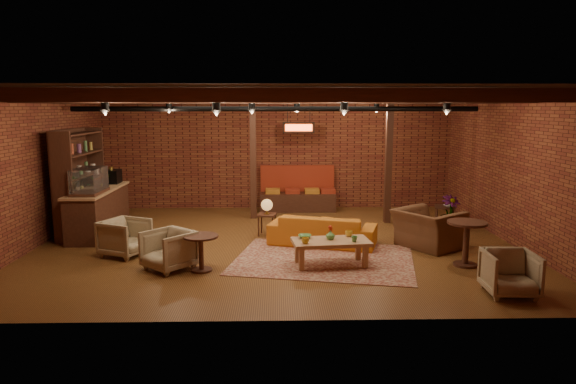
{
  "coord_description": "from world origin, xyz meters",
  "views": [
    {
      "loc": [
        -0.02,
        -10.66,
        2.91
      ],
      "look_at": [
        0.25,
        0.2,
        1.09
      ],
      "focal_mm": 32.0,
      "sensor_mm": 36.0,
      "label": 1
    }
  ],
  "objects_px": {
    "side_table_lamp": "(267,208)",
    "armchair_far": "(510,271)",
    "sofa": "(323,230)",
    "round_table_left": "(201,247)",
    "round_table_right": "(466,236)",
    "armchair_b": "(169,248)",
    "plant_tall": "(452,179)",
    "armchair_right": "(428,222)",
    "side_table_book": "(445,208)",
    "coffee_table": "(330,243)",
    "armchair_a": "(125,236)"
  },
  "relations": [
    {
      "from": "armchair_right",
      "to": "armchair_b",
      "type": "bearing_deg",
      "value": 70.22
    },
    {
      "from": "sofa",
      "to": "armchair_far",
      "type": "height_order",
      "value": "armchair_far"
    },
    {
      "from": "round_table_right",
      "to": "armchair_far",
      "type": "height_order",
      "value": "round_table_right"
    },
    {
      "from": "side_table_lamp",
      "to": "armchair_right",
      "type": "height_order",
      "value": "armchair_right"
    },
    {
      "from": "coffee_table",
      "to": "plant_tall",
      "type": "relative_size",
      "value": 0.6
    },
    {
      "from": "round_table_right",
      "to": "armchair_far",
      "type": "relative_size",
      "value": 1.09
    },
    {
      "from": "round_table_right",
      "to": "armchair_far",
      "type": "xyz_separation_m",
      "value": [
        0.14,
        -1.49,
        -0.17
      ]
    },
    {
      "from": "coffee_table",
      "to": "round_table_right",
      "type": "bearing_deg",
      "value": -1.68
    },
    {
      "from": "round_table_left",
      "to": "armchair_b",
      "type": "distance_m",
      "value": 0.61
    },
    {
      "from": "sofa",
      "to": "plant_tall",
      "type": "height_order",
      "value": "plant_tall"
    },
    {
      "from": "coffee_table",
      "to": "plant_tall",
      "type": "bearing_deg",
      "value": 40.86
    },
    {
      "from": "coffee_table",
      "to": "armchair_far",
      "type": "xyz_separation_m",
      "value": [
        2.64,
        -1.56,
        -0.04
      ]
    },
    {
      "from": "side_table_lamp",
      "to": "round_table_left",
      "type": "height_order",
      "value": "side_table_lamp"
    },
    {
      "from": "round_table_left",
      "to": "armchair_b",
      "type": "xyz_separation_m",
      "value": [
        -0.6,
        0.11,
        -0.05
      ]
    },
    {
      "from": "coffee_table",
      "to": "side_table_book",
      "type": "relative_size",
      "value": 2.57
    },
    {
      "from": "coffee_table",
      "to": "round_table_right",
      "type": "height_order",
      "value": "round_table_right"
    },
    {
      "from": "round_table_right",
      "to": "plant_tall",
      "type": "distance_m",
      "value": 2.96
    },
    {
      "from": "armchair_right",
      "to": "side_table_lamp",
      "type": "bearing_deg",
      "value": 37.29
    },
    {
      "from": "sofa",
      "to": "side_table_lamp",
      "type": "distance_m",
      "value": 1.5
    },
    {
      "from": "round_table_left",
      "to": "round_table_right",
      "type": "relative_size",
      "value": 0.78
    },
    {
      "from": "side_table_lamp",
      "to": "armchair_right",
      "type": "xyz_separation_m",
      "value": [
        3.37,
        -1.12,
        -0.1
      ]
    },
    {
      "from": "round_table_left",
      "to": "armchair_far",
      "type": "xyz_separation_m",
      "value": [
        4.97,
        -1.3,
        -0.06
      ]
    },
    {
      "from": "sofa",
      "to": "armchair_far",
      "type": "distance_m",
      "value": 4.01
    },
    {
      "from": "side_table_lamp",
      "to": "armchair_b",
      "type": "height_order",
      "value": "side_table_lamp"
    },
    {
      "from": "sofa",
      "to": "armchair_right",
      "type": "relative_size",
      "value": 1.83
    },
    {
      "from": "armchair_right",
      "to": "side_table_book",
      "type": "distance_m",
      "value": 2.04
    },
    {
      "from": "armchair_a",
      "to": "armchair_b",
      "type": "distance_m",
      "value": 1.37
    },
    {
      "from": "armchair_right",
      "to": "plant_tall",
      "type": "relative_size",
      "value": 0.5
    },
    {
      "from": "side_table_lamp",
      "to": "armchair_a",
      "type": "bearing_deg",
      "value": -150.8
    },
    {
      "from": "armchair_b",
      "to": "armchair_right",
      "type": "xyz_separation_m",
      "value": [
        5.1,
        1.32,
        0.14
      ]
    },
    {
      "from": "armchair_b",
      "to": "plant_tall",
      "type": "distance_m",
      "value": 6.78
    },
    {
      "from": "plant_tall",
      "to": "coffee_table",
      "type": "bearing_deg",
      "value": -139.14
    },
    {
      "from": "coffee_table",
      "to": "armchair_right",
      "type": "height_order",
      "value": "armchair_right"
    },
    {
      "from": "armchair_right",
      "to": "side_table_book",
      "type": "xyz_separation_m",
      "value": [
        0.94,
        1.81,
        -0.05
      ]
    },
    {
      "from": "round_table_left",
      "to": "plant_tall",
      "type": "distance_m",
      "value": 6.3
    },
    {
      "from": "coffee_table",
      "to": "side_table_lamp",
      "type": "bearing_deg",
      "value": 117.58
    },
    {
      "from": "side_table_lamp",
      "to": "armchair_far",
      "type": "relative_size",
      "value": 1.09
    },
    {
      "from": "armchair_right",
      "to": "armchair_far",
      "type": "relative_size",
      "value": 1.59
    },
    {
      "from": "side_table_lamp",
      "to": "round_table_right",
      "type": "distance_m",
      "value": 4.39
    },
    {
      "from": "side_table_lamp",
      "to": "armchair_b",
      "type": "xyz_separation_m",
      "value": [
        -1.73,
        -2.44,
        -0.24
      ]
    },
    {
      "from": "coffee_table",
      "to": "armchair_far",
      "type": "distance_m",
      "value": 3.07
    },
    {
      "from": "armchair_a",
      "to": "plant_tall",
      "type": "height_order",
      "value": "plant_tall"
    },
    {
      "from": "round_table_right",
      "to": "armchair_b",
      "type": "bearing_deg",
      "value": -179.23
    },
    {
      "from": "round_table_left",
      "to": "armchair_a",
      "type": "height_order",
      "value": "armchair_a"
    },
    {
      "from": "side_table_book",
      "to": "plant_tall",
      "type": "xyz_separation_m",
      "value": [
        0.05,
        -0.26,
        0.75
      ]
    },
    {
      "from": "side_table_book",
      "to": "side_table_lamp",
      "type": "bearing_deg",
      "value": -170.86
    },
    {
      "from": "round_table_right",
      "to": "armchair_far",
      "type": "distance_m",
      "value": 1.51
    },
    {
      "from": "coffee_table",
      "to": "armchair_right",
      "type": "xyz_separation_m",
      "value": [
        2.17,
        1.18,
        0.11
      ]
    },
    {
      "from": "side_table_lamp",
      "to": "armchair_b",
      "type": "bearing_deg",
      "value": -125.32
    },
    {
      "from": "round_table_left",
      "to": "round_table_right",
      "type": "xyz_separation_m",
      "value": [
        4.83,
        0.19,
        0.12
      ]
    }
  ]
}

